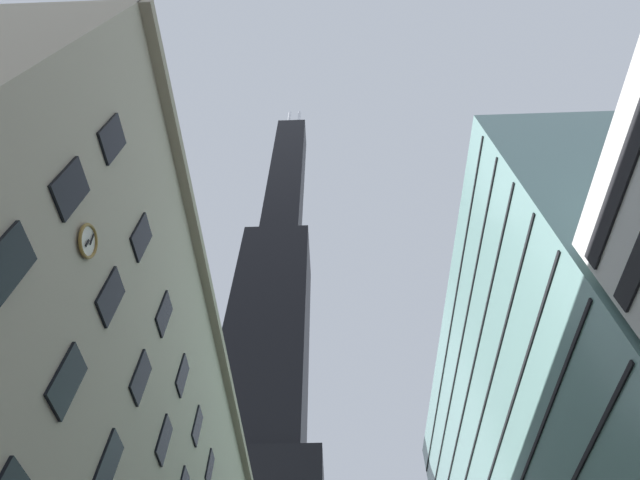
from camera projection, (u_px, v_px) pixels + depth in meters
dark_skyscraper at (263, 390)px, 97.43m from camera, size 23.96×23.96×213.45m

